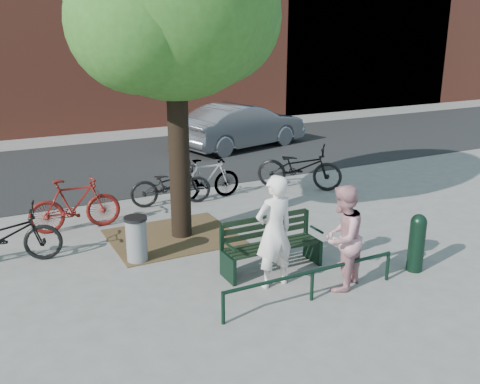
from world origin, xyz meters
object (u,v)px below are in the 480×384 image
person_left (274,232)px  person_right (342,238)px  bollard (417,241)px  park_bench (270,243)px  litter_bin (137,239)px  parked_car (242,126)px  bicycle_c (171,184)px

person_left → person_right: size_ratio=1.08×
bollard → park_bench: bearing=151.0°
person_left → litter_bin: size_ratio=2.22×
park_bench → parked_car: parked_car is taller
park_bench → bollard: size_ratio=1.71×
park_bench → person_right: (0.64, -1.13, 0.38)m
person_left → bicycle_c: 4.65m
parked_car → person_right: bearing=147.4°
person_right → bollard: 1.57m
person_right → parked_car: bearing=-138.5°
bollard → bicycle_c: bollard is taller
litter_bin → bollard: bearing=-31.7°
litter_bin → park_bench: bearing=-34.6°
park_bench → person_left: bearing=-114.8°
parked_car → litter_bin: bearing=127.5°
person_right → litter_bin: 3.60m
person_right → bollard: (1.54, -0.08, -0.31)m
litter_bin → parked_car: (5.99, 7.46, 0.34)m
bollard → person_left: bearing=165.3°
litter_bin → bicycle_c: size_ratio=0.44×
person_right → bollard: person_right is taller
person_left → parked_car: person_left is taller
bicycle_c → parked_car: size_ratio=0.41×
parked_car → park_bench: bearing=141.6°
person_left → bicycle_c: size_ratio=0.98×
park_bench → litter_bin: (-1.95, 1.34, -0.06)m
park_bench → person_right: 1.35m
bollard → parked_car: 10.18m
bollard → litter_bin: bollard is taller
park_bench → person_right: person_right is taller
person_right → parked_car: person_right is taller
parked_car → bicycle_c: bearing=123.8°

